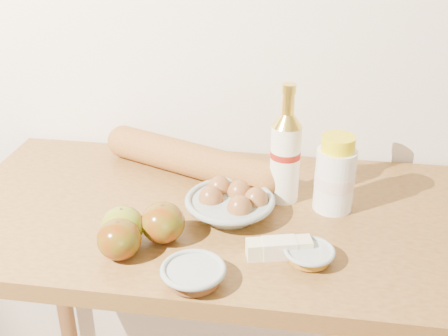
{
  "coord_description": "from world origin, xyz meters",
  "views": [
    {
      "loc": [
        0.16,
        0.15,
        1.54
      ],
      "look_at": [
        0.0,
        1.15,
        1.02
      ],
      "focal_mm": 45.0,
      "sensor_mm": 36.0,
      "label": 1
    }
  ],
  "objects": [
    {
      "name": "apple_redgreen_front",
      "position": [
        -0.17,
        0.99,
        0.94
      ],
      "size": [
        0.1,
        0.1,
        0.08
      ],
      "rotation": [
        0.0,
        0.0,
        0.24
      ],
      "color": "maroon",
      "rests_on": "table"
    },
    {
      "name": "bourbon_bottle",
      "position": [
        0.12,
        1.25,
        1.01
      ],
      "size": [
        0.08,
        0.08,
        0.27
      ],
      "rotation": [
        0.0,
        0.0,
        -0.29
      ],
      "color": "white",
      "rests_on": "table"
    },
    {
      "name": "cream_bottle",
      "position": [
        0.23,
        1.23,
        0.98
      ],
      "size": [
        0.1,
        0.1,
        0.17
      ],
      "rotation": [
        0.0,
        0.0,
        0.2
      ],
      "color": "white",
      "rests_on": "table"
    },
    {
      "name": "table",
      "position": [
        0.0,
        1.18,
        0.78
      ],
      "size": [
        1.2,
        0.6,
        0.9
      ],
      "color": "olive",
      "rests_on": "ground"
    },
    {
      "name": "apple_redgreen_right",
      "position": [
        -0.11,
        1.05,
        0.94
      ],
      "size": [
        0.11,
        0.11,
        0.08
      ],
      "rotation": [
        0.0,
        0.0,
        -0.39
      ],
      "color": "maroon",
      "rests_on": "table"
    },
    {
      "name": "sugar_bowl",
      "position": [
        -0.02,
        0.93,
        0.92
      ],
      "size": [
        0.13,
        0.13,
        0.03
      ],
      "rotation": [
        0.0,
        0.0,
        -0.16
      ],
      "color": "#909D97",
      "rests_on": "table"
    },
    {
      "name": "baguette",
      "position": [
        -0.11,
        1.34,
        0.94
      ],
      "size": [
        0.49,
        0.26,
        0.08
      ],
      "rotation": [
        0.0,
        0.0,
        -0.38
      ],
      "color": "#B07535",
      "rests_on": "table"
    },
    {
      "name": "butter_stick",
      "position": [
        0.12,
        1.04,
        0.92
      ],
      "size": [
        0.13,
        0.07,
        0.04
      ],
      "rotation": [
        0.0,
        0.0,
        0.27
      ],
      "color": "beige",
      "rests_on": "table"
    },
    {
      "name": "syrup_bowl",
      "position": [
        0.18,
        1.03,
        0.91
      ],
      "size": [
        0.13,
        0.13,
        0.03
      ],
      "rotation": [
        0.0,
        0.0,
        -0.41
      ],
      "color": "#96A49F",
      "rests_on": "table"
    },
    {
      "name": "apple_yellowgreen",
      "position": [
        -0.18,
        1.03,
        0.94
      ],
      "size": [
        0.09,
        0.09,
        0.08
      ],
      "rotation": [
        0.0,
        0.0,
        -0.05
      ],
      "color": "olive",
      "rests_on": "table"
    },
    {
      "name": "egg_bowl",
      "position": [
        0.01,
        1.17,
        0.93
      ],
      "size": [
        0.25,
        0.25,
        0.07
      ],
      "rotation": [
        0.0,
        0.0,
        -0.44
      ],
      "color": "gray",
      "rests_on": "table"
    }
  ]
}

